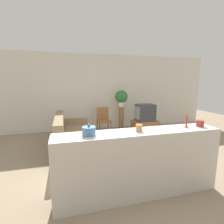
{
  "coord_description": "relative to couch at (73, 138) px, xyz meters",
  "views": [
    {
      "loc": [
        -1.05,
        -2.88,
        1.73
      ],
      "look_at": [
        0.29,
        2.01,
        0.85
      ],
      "focal_mm": 28.0,
      "sensor_mm": 36.0,
      "label": 1
    }
  ],
  "objects": [
    {
      "name": "coffee_tin",
      "position": [
        1.95,
        -2.08,
        0.75
      ],
      "size": [
        0.12,
        0.12,
        0.1
      ],
      "color": "#99382D",
      "rests_on": "foreground_counter"
    },
    {
      "name": "plant_stand",
      "position": [
        1.75,
        1.37,
        0.13
      ],
      "size": [
        0.18,
        0.18,
        0.88
      ],
      "color": "olive",
      "rests_on": "ground_plane"
    },
    {
      "name": "decorative_bowl",
      "position": [
        0.14,
        -2.08,
        0.76
      ],
      "size": [
        0.19,
        0.19,
        0.16
      ],
      "color": "#4C7AAD",
      "rests_on": "foreground_counter"
    },
    {
      "name": "candle_jar",
      "position": [
        0.88,
        -2.08,
        0.75
      ],
      "size": [
        0.1,
        0.1,
        0.1
      ],
      "color": "#C6844C",
      "rests_on": "foreground_counter"
    },
    {
      "name": "foreground_counter",
      "position": [
        0.89,
        -2.08,
        0.19
      ],
      "size": [
        2.52,
        0.44,
        1.01
      ],
      "color": "beige",
      "rests_on": "ground_plane"
    },
    {
      "name": "tv_stand",
      "position": [
        2.31,
        0.64,
        -0.06
      ],
      "size": [
        0.79,
        0.48,
        0.5
      ],
      "color": "olive",
      "rests_on": "ground_plane"
    },
    {
      "name": "wall_back",
      "position": [
        0.89,
        1.94,
        1.04
      ],
      "size": [
        9.0,
        0.06,
        2.7
      ],
      "color": "silver",
      "rests_on": "ground_plane"
    },
    {
      "name": "candlestick",
      "position": [
        1.7,
        -2.08,
        0.76
      ],
      "size": [
        0.07,
        0.07,
        0.2
      ],
      "color": "#B7933D",
      "rests_on": "foreground_counter"
    },
    {
      "name": "television",
      "position": [
        2.3,
        0.64,
        0.45
      ],
      "size": [
        0.56,
        0.45,
        0.53
      ],
      "color": "#333338",
      "rests_on": "tv_stand"
    },
    {
      "name": "potted_plant",
      "position": [
        1.75,
        1.37,
        0.89
      ],
      "size": [
        0.43,
        0.43,
        0.56
      ],
      "color": "white",
      "rests_on": "plant_stand"
    },
    {
      "name": "wooden_chair",
      "position": [
        1.08,
        1.24,
        0.18
      ],
      "size": [
        0.44,
        0.44,
        0.87
      ],
      "color": "olive",
      "rests_on": "ground_plane"
    },
    {
      "name": "couch",
      "position": [
        0.0,
        0.0,
        0.0
      ],
      "size": [
        0.91,
        1.95,
        0.9
      ],
      "color": "#847051",
      "rests_on": "ground_plane"
    },
    {
      "name": "ground_plane",
      "position": [
        0.89,
        -1.49,
        -0.31
      ],
      "size": [
        14.0,
        14.0,
        0.0
      ],
      "primitive_type": "plane",
      "color": "gray"
    }
  ]
}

